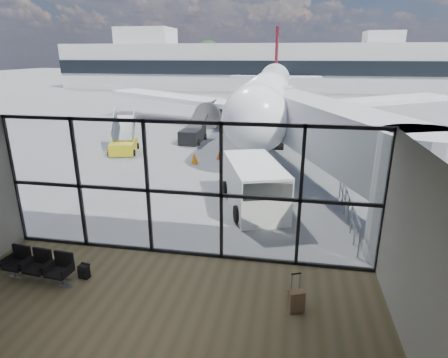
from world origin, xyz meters
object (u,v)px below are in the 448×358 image
(mobile_stairs, at_px, (124,144))
(belt_loader, at_px, (193,134))
(suitcase, at_px, (296,301))
(airliner, at_px, (270,91))
(service_van, at_px, (255,185))
(backpack, at_px, (84,272))
(seating_row, at_px, (40,264))

(mobile_stairs, bearing_deg, belt_loader, 30.25)
(belt_loader, bearing_deg, mobile_stairs, -132.88)
(suitcase, relative_size, airliner, 0.03)
(suitcase, bearing_deg, airliner, 73.15)
(airliner, height_order, service_van, airliner)
(airliner, xyz_separation_m, service_van, (0.77, -21.40, -1.92))
(suitcase, distance_m, mobile_stairs, 18.64)
(service_van, bearing_deg, backpack, -143.70)
(suitcase, height_order, airliner, airliner)
(airliner, xyz_separation_m, belt_loader, (-5.08, -9.51, -2.34))
(mobile_stairs, bearing_deg, seating_row, -90.04)
(seating_row, xyz_separation_m, airliner, (4.85, 28.00, 2.41))
(seating_row, height_order, service_van, service_van)
(airliner, bearing_deg, belt_loader, -118.99)
(suitcase, height_order, mobile_stairs, mobile_stairs)
(backpack, distance_m, airliner, 28.07)
(backpack, relative_size, airliner, 0.01)
(seating_row, height_order, airliner, airliner)
(suitcase, bearing_deg, belt_loader, 90.24)
(backpack, xyz_separation_m, mobile_stairs, (-5.20, 14.30, 0.32))
(backpack, xyz_separation_m, service_van, (4.44, 6.30, 0.80))
(belt_loader, bearing_deg, backpack, -84.14)
(belt_loader, bearing_deg, suitcase, -66.34)
(seating_row, bearing_deg, suitcase, 4.16)
(belt_loader, bearing_deg, service_van, -62.38)
(suitcase, distance_m, airliner, 28.37)
(service_van, height_order, mobile_stairs, mobile_stairs)
(service_van, distance_m, mobile_stairs, 12.54)
(airliner, height_order, mobile_stairs, airliner)
(service_van, distance_m, belt_loader, 13.26)
(seating_row, relative_size, belt_loader, 0.55)
(backpack, distance_m, suitcase, 6.22)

